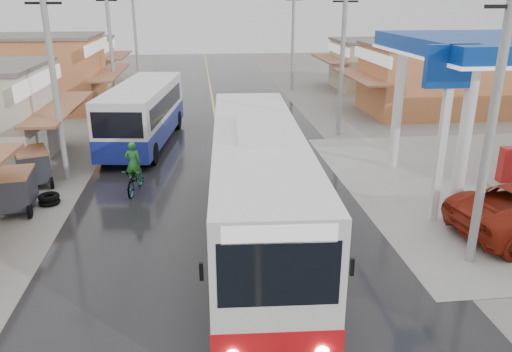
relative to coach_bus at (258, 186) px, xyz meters
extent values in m
plane|color=slate|center=(-0.71, -2.04, -1.96)|extent=(120.00, 120.00, 0.00)
cube|color=black|center=(-0.71, 12.96, -1.95)|extent=(12.00, 90.00, 0.02)
cube|color=#D8CC4C|center=(-0.71, 12.96, -1.94)|extent=(0.15, 90.00, 0.01)
cylinder|color=white|center=(7.29, 6.96, 0.79)|extent=(0.44, 0.44, 5.50)
cylinder|color=white|center=(7.29, 0.96, 0.79)|extent=(0.44, 0.44, 5.50)
cube|color=#B21919|center=(11.09, 3.96, -1.01)|extent=(0.60, 0.45, 1.50)
cube|color=white|center=(6.49, 0.96, 1.04)|extent=(0.25, 0.25, 6.00)
cube|color=navy|center=(6.49, 0.96, 3.54)|extent=(1.80, 0.30, 1.40)
cube|color=silver|center=(0.00, -0.08, 0.23)|extent=(3.37, 12.98, 3.16)
cube|color=black|center=(0.00, -0.08, -1.46)|extent=(3.40, 13.00, 0.32)
cube|color=red|center=(0.00, -0.08, -0.92)|extent=(3.42, 13.02, 0.59)
cube|color=yellow|center=(0.00, -0.08, -1.28)|extent=(3.43, 13.03, 0.15)
cube|color=black|center=(0.02, 0.46, 0.58)|extent=(3.27, 10.31, 1.07)
cube|color=black|center=(-0.35, -6.44, 0.68)|extent=(2.38, 0.25, 1.39)
cube|color=black|center=(0.34, 6.29, 0.68)|extent=(2.38, 0.25, 1.18)
cube|color=white|center=(-0.35, -6.44, 1.54)|extent=(2.18, 0.24, 0.37)
cube|color=silver|center=(0.00, -0.08, 1.97)|extent=(1.46, 3.28, 0.32)
cylinder|color=black|center=(-1.44, -4.50, -1.35)|extent=(0.44, 1.20, 1.18)
cylinder|color=black|center=(0.94, -4.63, -1.35)|extent=(0.44, 1.20, 1.18)
cylinder|color=black|center=(-0.97, 4.05, -1.35)|extent=(0.44, 1.20, 1.18)
cylinder|color=black|center=(1.40, 3.92, -1.35)|extent=(0.44, 1.20, 1.18)
sphere|color=#FFF2CC|center=(0.55, -6.56, -1.14)|extent=(0.32, 0.32, 0.30)
cube|color=black|center=(-1.83, -6.11, 0.63)|extent=(0.08, 0.08, 0.37)
cube|color=black|center=(1.15, -6.28, 0.63)|extent=(0.08, 0.08, 0.37)
cube|color=silver|center=(-4.73, 12.13, -0.05)|extent=(3.87, 9.98, 2.70)
cube|color=#1B2998|center=(-4.73, 12.13, -0.97)|extent=(3.92, 10.03, 1.08)
cube|color=black|center=(-4.73, 12.13, 0.33)|extent=(3.70, 8.38, 0.97)
cube|color=black|center=(-5.38, 7.37, 0.33)|extent=(2.29, 0.43, 1.19)
cylinder|color=black|center=(-6.36, 8.87, -1.40)|extent=(0.47, 1.11, 1.08)
cylinder|color=black|center=(-4.03, 8.55, -1.40)|extent=(0.47, 1.11, 1.08)
cylinder|color=black|center=(-5.43, 15.72, -1.40)|extent=(0.47, 1.11, 1.08)
cylinder|color=black|center=(-3.10, 15.40, -1.40)|extent=(0.47, 1.11, 1.08)
imported|color=black|center=(-4.47, 5.01, -1.42)|extent=(1.04, 2.15, 1.08)
imported|color=#277729|center=(-4.47, 4.77, -0.64)|extent=(0.72, 0.53, 1.80)
cube|color=#26262D|center=(-8.67, 3.56, -1.10)|extent=(1.39, 1.95, 1.18)
cube|color=brown|center=(-8.67, 3.56, -0.46)|extent=(1.44, 2.00, 0.09)
cylinder|color=black|center=(-9.38, 4.12, -1.69)|extent=(0.23, 0.56, 0.55)
cylinder|color=black|center=(-8.03, 2.82, -1.69)|extent=(0.17, 0.56, 0.55)
cube|color=#26262D|center=(-8.88, 6.38, -1.09)|extent=(1.82, 2.16, 1.20)
cube|color=brown|center=(-8.88, 6.38, -0.44)|extent=(1.88, 2.22, 0.09)
cylinder|color=black|center=(-9.23, 5.53, -1.69)|extent=(0.37, 0.57, 0.55)
cylinder|color=black|center=(-9.73, 6.72, -1.69)|extent=(0.37, 0.57, 0.55)
cylinder|color=black|center=(-8.05, 5.83, -1.69)|extent=(0.32, 0.55, 0.55)
torus|color=black|center=(-7.70, 4.08, -1.86)|extent=(0.82, 0.82, 0.21)
torus|color=black|center=(-7.70, 4.08, -1.65)|extent=(0.82, 0.82, 0.21)
camera|label=1|loc=(-1.74, -14.68, 5.67)|focal=35.00mm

